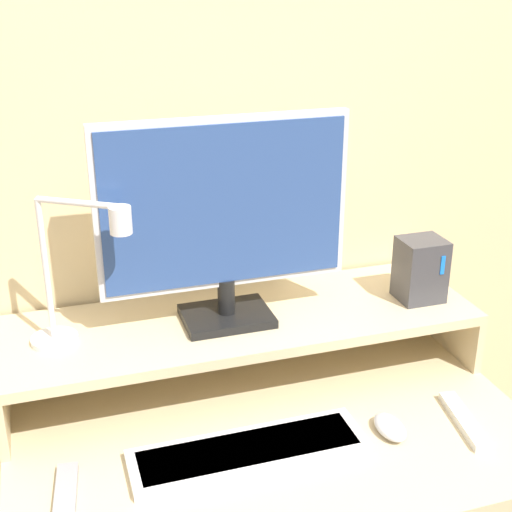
{
  "coord_description": "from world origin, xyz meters",
  "views": [
    {
      "loc": [
        -0.38,
        -0.78,
        1.61
      ],
      "look_at": [
        -0.01,
        0.37,
        1.1
      ],
      "focal_mm": 50.0,
      "sensor_mm": 36.0,
      "label": 1
    }
  ],
  "objects": [
    {
      "name": "monitor_shelf",
      "position": [
        0.0,
        0.52,
        0.88
      ],
      "size": [
        1.01,
        0.32,
        0.14
      ],
      "color": "beige",
      "rests_on": "desk"
    },
    {
      "name": "mouse",
      "position": [
        0.21,
        0.23,
        0.78
      ],
      "size": [
        0.05,
        0.09,
        0.03
      ],
      "color": "silver",
      "rests_on": "desk"
    },
    {
      "name": "monitor",
      "position": [
        -0.03,
        0.51,
        1.14
      ],
      "size": [
        0.51,
        0.14,
        0.43
      ],
      "color": "black",
      "rests_on": "monitor_shelf"
    },
    {
      "name": "remote_secondary",
      "position": [
        0.36,
        0.21,
        0.77
      ],
      "size": [
        0.06,
        0.18,
        0.02
      ],
      "color": "white",
      "rests_on": "desk"
    },
    {
      "name": "remote_control",
      "position": [
        -0.4,
        0.22,
        0.77
      ],
      "size": [
        0.06,
        0.17,
        0.02
      ],
      "color": "#99999E",
      "rests_on": "desk"
    },
    {
      "name": "keyboard",
      "position": [
        -0.07,
        0.25,
        0.77
      ],
      "size": [
        0.44,
        0.12,
        0.02
      ],
      "color": "white",
      "rests_on": "desk"
    },
    {
      "name": "desk_lamp",
      "position": [
        -0.33,
        0.49,
        1.05
      ],
      "size": [
        0.2,
        0.16,
        0.3
      ],
      "color": "silver",
      "rests_on": "monitor_shelf"
    },
    {
      "name": "wall_back",
      "position": [
        0.0,
        0.71,
        1.25
      ],
      "size": [
        6.0,
        0.05,
        2.5
      ],
      "color": "beige",
      "rests_on": "ground_plane"
    },
    {
      "name": "router_dock",
      "position": [
        0.4,
        0.48,
        0.98
      ],
      "size": [
        0.1,
        0.09,
        0.14
      ],
      "color": "#3D3D42",
      "rests_on": "monitor_shelf"
    }
  ]
}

